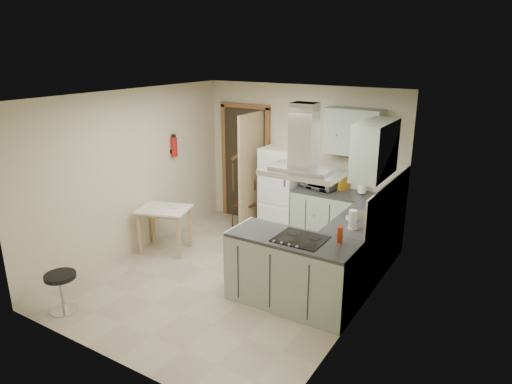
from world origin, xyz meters
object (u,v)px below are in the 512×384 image
Objects in this scene: drop_leaf_table at (165,230)px; stool at (62,292)px; microwave at (320,178)px; extractor_hood at (303,172)px; bentwood_chair at (245,204)px; fridge at (282,191)px; peninsula at (292,271)px.

stool is (0.11, -1.95, -0.11)m from drop_leaf_table.
microwave is (1.73, 3.62, 0.81)m from stool.
stool is at bearing -146.46° from extractor_hood.
drop_leaf_table reaches higher than stool.
extractor_hood reaches higher than bentwood_chair.
extractor_hood is 1.03× the size of bentwood_chair.
stool is at bearing -104.93° from drop_leaf_table.
fridge is at bearing 123.79° from extractor_hood.
fridge is 1.98× the size of drop_leaf_table.
bentwood_chair is 1.50× the size of microwave.
fridge is 1.71× the size of bentwood_chair.
drop_leaf_table is at bearing -127.28° from microwave.
fridge is 2.35m from peninsula.
bentwood_chair is at bearing -161.43° from microwave.
bentwood_chair is 1.77× the size of stool.
drop_leaf_table is 1.95m from stool.
extractor_hood is at bearing -56.21° from fridge.
stool is (-2.39, -1.58, -1.47)m from extractor_hood.
drop_leaf_table is 1.57m from bentwood_chair.
stool is 0.85× the size of microwave.
microwave is at bearing 64.47° from stool.
peninsula is 2.79m from stool.
microwave is (-0.56, 2.04, 0.61)m from peninsula.
extractor_hood reaches higher than drop_leaf_table.
stool is (-0.40, -3.43, -0.19)m from bentwood_chair.
extractor_hood is (0.10, 0.00, 1.27)m from peninsula.
peninsula is 2.43m from drop_leaf_table.
fridge is at bearing 35.73° from drop_leaf_table.
bentwood_chair is at bearing 135.63° from peninsula.
fridge reaches higher than drop_leaf_table.
drop_leaf_table is at bearing 171.41° from peninsula.
extractor_hood is 1.81× the size of stool.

